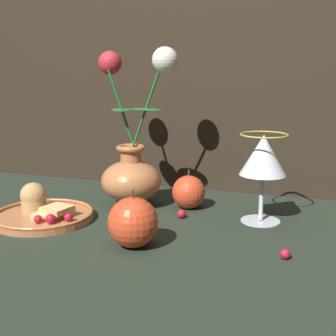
% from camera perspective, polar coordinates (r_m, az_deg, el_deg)
% --- Properties ---
extents(ground_plane, '(2.40, 2.40, 0.00)m').
position_cam_1_polar(ground_plane, '(0.82, -1.01, -7.24)').
color(ground_plane, '#232D23').
rests_on(ground_plane, ground).
extents(vase, '(0.16, 0.12, 0.31)m').
position_cam_1_polar(vase, '(0.92, -4.37, 0.70)').
color(vase, '#B77042').
rests_on(vase, ground_plane).
extents(plate_with_pastries, '(0.18, 0.18, 0.06)m').
position_cam_1_polar(plate_with_pastries, '(0.88, -15.14, -5.13)').
color(plate_with_pastries, '#B77042').
rests_on(plate_with_pastries, ground_plane).
extents(wine_glass, '(0.08, 0.08, 0.16)m').
position_cam_1_polar(wine_glass, '(0.83, 11.52, 1.17)').
color(wine_glass, silver).
rests_on(wine_glass, ground_plane).
extents(apple_beside_vase, '(0.07, 0.07, 0.08)m').
position_cam_1_polar(apple_beside_vase, '(0.91, 2.53, -2.95)').
color(apple_beside_vase, '#D14223').
rests_on(apple_beside_vase, ground_plane).
extents(apple_near_glass, '(0.08, 0.08, 0.09)m').
position_cam_1_polar(apple_near_glass, '(0.72, -4.29, -6.62)').
color(apple_near_glass, '#D14223').
rests_on(apple_near_glass, ground_plane).
extents(berry_near_plate, '(0.02, 0.02, 0.02)m').
position_cam_1_polar(berry_near_plate, '(0.71, 14.10, -10.14)').
color(berry_near_plate, '#AD192D').
rests_on(berry_near_plate, ground_plane).
extents(berry_front_center, '(0.02, 0.02, 0.02)m').
position_cam_1_polar(berry_front_center, '(0.86, 1.65, -5.63)').
color(berry_front_center, '#AD192D').
rests_on(berry_front_center, ground_plane).
extents(berry_by_glass_stem, '(0.02, 0.02, 0.02)m').
position_cam_1_polar(berry_by_glass_stem, '(0.86, -3.20, -5.60)').
color(berry_by_glass_stem, '#AD192D').
rests_on(berry_by_glass_stem, ground_plane).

